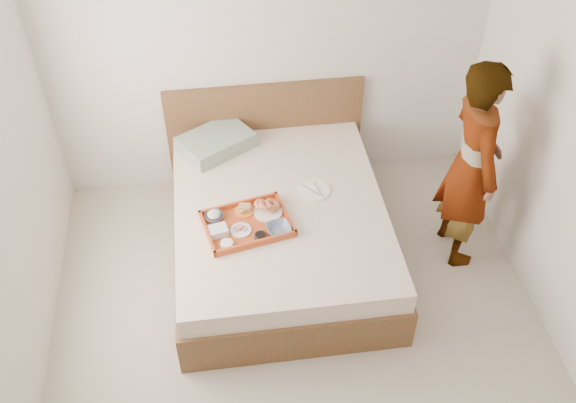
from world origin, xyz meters
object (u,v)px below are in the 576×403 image
Objects in this scene: bed at (280,230)px; person at (471,165)px; dinner_plate at (314,190)px; tray at (247,223)px.

person reaches higher than bed.
dinner_plate is 0.15× the size of person.
dinner_plate is (0.54, 0.31, -0.02)m from tray.
bed is at bearing 24.28° from tray.
bed is 1.18× the size of person.
dinner_plate is 1.16m from person.
tray is 2.46× the size of dinner_plate.
dinner_plate is at bearing 17.63° from tray.
bed is 0.41m from dinner_plate.
person reaches higher than dinner_plate.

